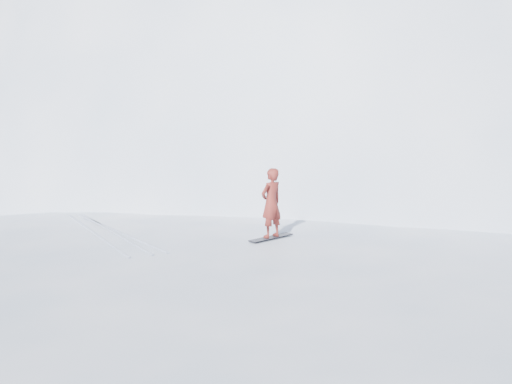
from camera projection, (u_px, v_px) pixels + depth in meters
ground at (195, 365)px, 13.03m from camera, size 400.00×400.00×0.00m
near_ridge at (197, 315)px, 16.14m from camera, size 36.00×28.00×4.80m
summit_peak at (360, 182)px, 45.34m from camera, size 60.00×56.00×56.00m
peak_shoulder at (251, 203)px, 35.12m from camera, size 28.00×24.00×18.00m
wind_bumps at (150, 335)px, 14.73m from camera, size 16.00×14.40×1.00m
snowboard at (271, 237)px, 15.16m from camera, size 1.44×0.74×0.02m
snowboarder at (271, 203)px, 15.02m from camera, size 0.78×0.64×1.84m
board_tracks at (108, 231)px, 15.88m from camera, size 1.69×5.97×0.04m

